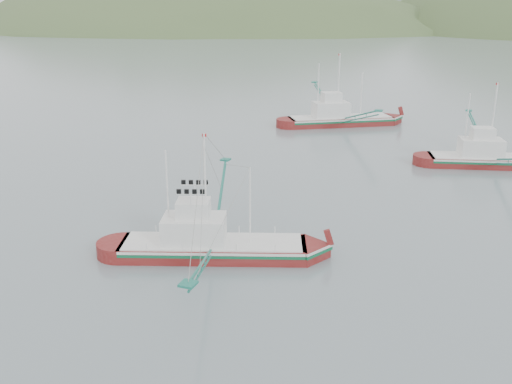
% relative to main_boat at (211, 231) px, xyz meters
% --- Properties ---
extents(ground, '(1200.00, 1200.00, 0.00)m').
position_rel_main_boat_xyz_m(ground, '(1.24, -0.33, -1.90)').
color(ground, slate).
rests_on(ground, ground).
extents(main_boat, '(13.53, 23.02, 9.61)m').
position_rel_main_boat_xyz_m(main_boat, '(0.00, 0.00, 0.00)').
color(main_boat, maroon).
rests_on(main_boat, ground).
extents(bg_boat_far, '(18.89, 25.50, 11.27)m').
position_rel_main_boat_xyz_m(bg_boat_far, '(-1.71, 48.97, 0.47)').
color(bg_boat_far, maroon).
rests_on(bg_boat_far, ground).
extents(bg_boat_right, '(14.01, 24.10, 9.93)m').
position_rel_main_boat_xyz_m(bg_boat_right, '(18.93, 32.52, -0.09)').
color(bg_boat_right, maroon).
rests_on(bg_boat_right, ground).
extents(headland_left, '(448.00, 308.00, 210.00)m').
position_rel_main_boat_xyz_m(headland_left, '(-178.76, 359.67, -1.90)').
color(headland_left, '#455C2F').
rests_on(headland_left, ground).
extents(ridge_distant, '(960.00, 400.00, 240.00)m').
position_rel_main_boat_xyz_m(ridge_distant, '(31.24, 559.67, -1.90)').
color(ridge_distant, slate).
rests_on(ridge_distant, ground).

